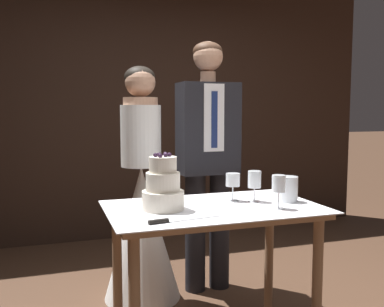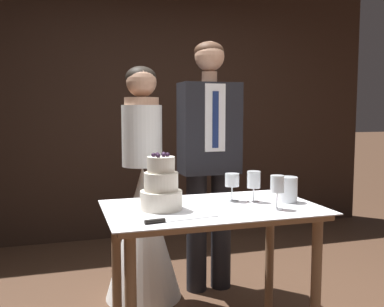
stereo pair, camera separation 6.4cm
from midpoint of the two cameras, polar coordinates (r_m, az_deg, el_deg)
The scene contains 10 objects.
wall_back at distance 4.59m, azimuth -6.62°, elevation 6.76°, with size 5.12×0.12×2.84m, color black.
cake_table at distance 2.41m, azimuth 2.12°, elevation -9.79°, with size 1.18×0.71×0.81m.
tiered_cake at distance 2.29m, azimuth -4.68°, elevation -4.57°, with size 0.23×0.23×0.31m.
cake_knife at distance 2.06m, azimuth -3.65°, elevation -8.89°, with size 0.39×0.08×0.02m.
wine_glass_near at distance 2.50m, azimuth 7.61°, elevation -3.65°, with size 0.08×0.08×0.18m.
wine_glass_middle at distance 2.51m, azimuth 4.74°, elevation -3.72°, with size 0.08×0.08×0.16m.
wine_glass_far at distance 2.34m, azimuth 10.71°, elevation -4.20°, with size 0.07×0.07×0.18m.
hurricane_candle at distance 2.55m, azimuth 11.99°, elevation -4.73°, with size 0.11×0.11×0.15m.
bride at distance 3.07m, azimuth -7.31°, elevation -8.07°, with size 0.54×0.54×1.64m.
groom at distance 3.13m, azimuth 1.53°, elevation 0.24°, with size 0.43×0.25×1.83m.
Camera 1 is at (-0.98, -2.20, 1.34)m, focal length 40.00 mm.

